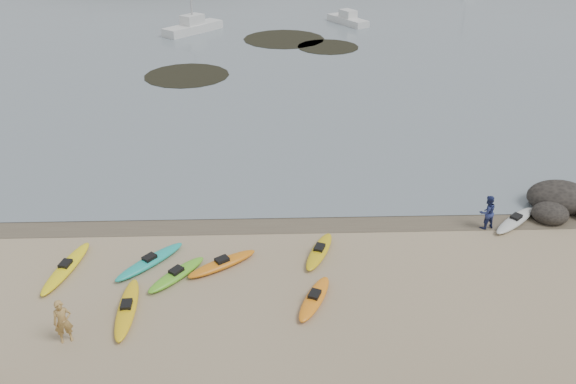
{
  "coord_description": "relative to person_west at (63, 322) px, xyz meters",
  "views": [
    {
      "loc": [
        -0.74,
        -23.77,
        14.46
      ],
      "look_at": [
        0.0,
        0.0,
        1.5
      ],
      "focal_mm": 35.0,
      "sensor_mm": 36.0,
      "label": 1
    }
  ],
  "objects": [
    {
      "name": "person_east",
      "position": [
        17.71,
        7.12,
        -0.02
      ],
      "size": [
        0.99,
        0.87,
        1.72
      ],
      "primitive_type": "imported",
      "rotation": [
        0.0,
        0.0,
        3.43
      ],
      "color": "navy",
      "rests_on": "ground"
    },
    {
      "name": "kelp_mats",
      "position": [
        7.22,
        40.45,
        -0.86
      ],
      "size": [
        20.02,
        21.04,
        0.04
      ],
      "color": "black",
      "rests_on": "water"
    },
    {
      "name": "kayaks",
      "position": [
        5.96,
        4.09,
        -0.72
      ],
      "size": [
        22.94,
        9.25,
        0.34
      ],
      "color": "yellow",
      "rests_on": "ground"
    },
    {
      "name": "wet_sand",
      "position": [
        8.27,
        7.95,
        -0.88
      ],
      "size": [
        60.0,
        60.0,
        0.0
      ],
      "primitive_type": "plane",
      "color": "brown",
      "rests_on": "ground"
    },
    {
      "name": "rock_cluster",
      "position": [
        22.76,
        8.81,
        -0.67
      ],
      "size": [
        5.07,
        3.69,
        1.6
      ],
      "color": "black",
      "rests_on": "ground"
    },
    {
      "name": "ground",
      "position": [
        8.27,
        8.25,
        -0.89
      ],
      "size": [
        600.0,
        600.0,
        0.0
      ],
      "primitive_type": "plane",
      "color": "tan",
      "rests_on": "ground"
    },
    {
      "name": "person_west",
      "position": [
        0.0,
        0.0,
        0.0
      ],
      "size": [
        0.76,
        0.63,
        1.77
      ],
      "primitive_type": "imported",
      "rotation": [
        0.0,
        0.0,
        0.38
      ],
      "color": "#B48948",
      "rests_on": "ground"
    }
  ]
}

